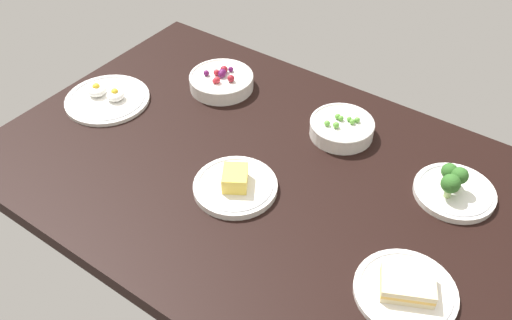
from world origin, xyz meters
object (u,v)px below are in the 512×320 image
object	(u,v)px
bowl_berries	(221,81)
plate_sandwich	(406,289)
plate_eggs	(107,98)
plate_cheese	(235,185)
plate_broccoli	(454,189)
bowl_peas	(342,128)

from	to	relation	value
bowl_berries	plate_sandwich	distance (cm)	76.67
plate_eggs	plate_sandwich	xyz separation A→B (cm)	(90.35, -10.51, 0.34)
plate_eggs	plate_cheese	xyz separation A→B (cm)	(48.02, -6.87, 0.41)
plate_broccoli	bowl_berries	xyz separation A→B (cm)	(-67.05, 3.17, 0.30)
bowl_peas	plate_sandwich	size ratio (longest dim) A/B	0.82
plate_broccoli	plate_cheese	distance (cm)	48.10
bowl_peas	plate_eggs	size ratio (longest dim) A/B	0.71
plate_eggs	plate_broccoli	size ratio (longest dim) A/B	1.26
plate_sandwich	plate_cheese	world-z (taller)	plate_cheese
bowl_berries	plate_sandwich	world-z (taller)	bowl_berries
bowl_berries	plate_cheese	distance (cm)	39.86
bowl_berries	plate_sandwich	size ratio (longest dim) A/B	0.91
plate_broccoli	plate_sandwich	bearing A→B (deg)	-86.02
bowl_berries	plate_cheese	size ratio (longest dim) A/B	0.93
bowl_peas	plate_broccoli	world-z (taller)	plate_broccoli
bowl_peas	bowl_berries	distance (cm)	36.81
plate_sandwich	plate_cheese	size ratio (longest dim) A/B	1.03
bowl_berries	plate_cheese	bearing A→B (deg)	-47.74
plate_eggs	bowl_berries	bearing A→B (deg)	46.83
bowl_berries	plate_eggs	bearing A→B (deg)	-133.17
bowl_peas	bowl_berries	size ratio (longest dim) A/B	0.90
plate_eggs	plate_broccoli	distance (cm)	90.39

